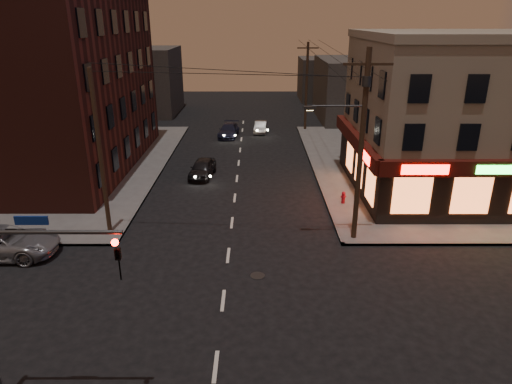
{
  "coord_description": "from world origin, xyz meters",
  "views": [
    {
      "loc": [
        1.39,
        -16.72,
        11.41
      ],
      "look_at": [
        1.43,
        4.76,
        3.2
      ],
      "focal_mm": 32.0,
      "sensor_mm": 36.0,
      "label": 1
    }
  ],
  "objects_px": {
    "sedan_near": "(202,168)",
    "sedan_far": "(229,130)",
    "sedan_mid": "(261,127)",
    "suv_cross": "(2,242)",
    "fire_hydrant": "(343,197)"
  },
  "relations": [
    {
      "from": "sedan_near",
      "to": "sedan_far",
      "type": "height_order",
      "value": "sedan_near"
    },
    {
      "from": "sedan_near",
      "to": "sedan_mid",
      "type": "relative_size",
      "value": 1.11
    },
    {
      "from": "suv_cross",
      "to": "fire_hydrant",
      "type": "distance_m",
      "value": 19.75
    },
    {
      "from": "sedan_mid",
      "to": "suv_cross",
      "type": "bearing_deg",
      "value": -111.74
    },
    {
      "from": "sedan_far",
      "to": "fire_hydrant",
      "type": "bearing_deg",
      "value": -60.01
    },
    {
      "from": "sedan_near",
      "to": "fire_hydrant",
      "type": "relative_size",
      "value": 4.98
    },
    {
      "from": "sedan_near",
      "to": "fire_hydrant",
      "type": "bearing_deg",
      "value": -23.44
    },
    {
      "from": "fire_hydrant",
      "to": "sedan_mid",
      "type": "bearing_deg",
      "value": 104.23
    },
    {
      "from": "sedan_far",
      "to": "suv_cross",
      "type": "bearing_deg",
      "value": -106.54
    },
    {
      "from": "sedan_near",
      "to": "sedan_mid",
      "type": "distance_m",
      "value": 15.19
    },
    {
      "from": "suv_cross",
      "to": "sedan_mid",
      "type": "height_order",
      "value": "suv_cross"
    },
    {
      "from": "suv_cross",
      "to": "sedan_mid",
      "type": "distance_m",
      "value": 30.12
    },
    {
      "from": "sedan_mid",
      "to": "sedan_far",
      "type": "height_order",
      "value": "sedan_far"
    },
    {
      "from": "suv_cross",
      "to": "fire_hydrant",
      "type": "xyz_separation_m",
      "value": [
        18.57,
        6.73,
        -0.18
      ]
    },
    {
      "from": "sedan_mid",
      "to": "sedan_far",
      "type": "relative_size",
      "value": 0.8
    }
  ]
}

